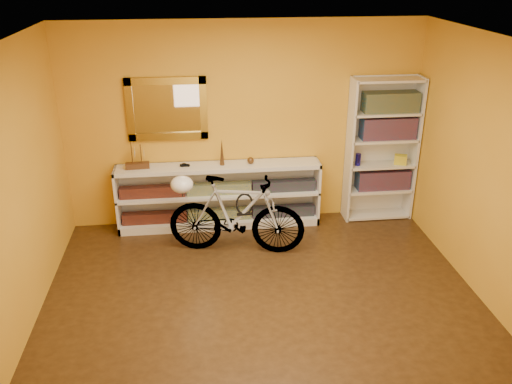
{
  "coord_description": "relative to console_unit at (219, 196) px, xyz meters",
  "views": [
    {
      "loc": [
        -0.6,
        -4.5,
        3.27
      ],
      "look_at": [
        0.0,
        0.7,
        0.95
      ],
      "focal_mm": 37.55,
      "sensor_mm": 36.0,
      "label": 1
    }
  ],
  "objects": [
    {
      "name": "right_wall",
      "position": [
        2.61,
        -1.81,
        0.88
      ],
      "size": [
        0.01,
        4.0,
        2.6
      ],
      "primitive_type": "cube",
      "color": "orange",
      "rests_on": "ground"
    },
    {
      "name": "yellow_bag",
      "position": [
        2.38,
        -0.01,
        0.4
      ],
      "size": [
        0.19,
        0.16,
        0.12
      ],
      "primitive_type": "cube",
      "rotation": [
        0.0,
        0.0,
        -0.38
      ],
      "color": "yellow",
      "rests_on": "bookcase"
    },
    {
      "name": "gilt_mirror",
      "position": [
        -0.6,
        0.15,
        1.12
      ],
      "size": [
        0.98,
        0.06,
        0.78
      ],
      "primitive_type": "cube",
      "color": "olive",
      "rests_on": "back_wall"
    },
    {
      "name": "back_wall",
      "position": [
        0.35,
        0.19,
        0.88
      ],
      "size": [
        4.5,
        0.01,
        2.6
      ],
      "primitive_type": "cube",
      "color": "orange",
      "rests_on": "ground"
    },
    {
      "name": "red_tin",
      "position": [
        1.93,
        0.06,
        1.13
      ],
      "size": [
        0.15,
        0.15,
        0.19
      ],
      "primitive_type": "cube",
      "rotation": [
        0.0,
        0.0,
        -0.04
      ],
      "color": "maroon",
      "rests_on": "bookcase"
    },
    {
      "name": "cd_row_lower",
      "position": [
        0.0,
        -0.02,
        -0.26
      ],
      "size": [
        2.5,
        0.13,
        0.14
      ],
      "primitive_type": "cube",
      "color": "black",
      "rests_on": "console_unit"
    },
    {
      "name": "book_row_a",
      "position": [
        2.18,
        0.03,
        0.12
      ],
      "size": [
        0.7,
        0.22,
        0.26
      ],
      "primitive_type": "cube",
      "color": "maroon",
      "rests_on": "bookcase"
    },
    {
      "name": "model_ship",
      "position": [
        -1.0,
        0.0,
        0.6
      ],
      "size": [
        0.3,
        0.13,
        0.35
      ],
      "primitive_type": null,
      "rotation": [
        0.0,
        0.0,
        0.07
      ],
      "color": "#3E2311",
      "rests_on": "console_unit"
    },
    {
      "name": "bookcase",
      "position": [
        2.13,
        0.03,
        0.52
      ],
      "size": [
        0.9,
        0.3,
        1.9
      ],
      "primitive_type": null,
      "color": "silver",
      "rests_on": "floor"
    },
    {
      "name": "travel_mug",
      "position": [
        1.81,
        0.01,
        0.42
      ],
      "size": [
        0.07,
        0.07,
        0.16
      ],
      "primitive_type": "cylinder",
      "color": "#191596",
      "rests_on": "bookcase"
    },
    {
      "name": "book_row_b",
      "position": [
        2.18,
        0.03,
        0.83
      ],
      "size": [
        0.7,
        0.22,
        0.28
      ],
      "primitive_type": "cube",
      "color": "maroon",
      "rests_on": "bookcase"
    },
    {
      "name": "wall_socket",
      "position": [
        1.25,
        0.17,
        -0.17
      ],
      "size": [
        0.09,
        0.02,
        0.09
      ],
      "primitive_type": "cube",
      "color": "silver",
      "rests_on": "back_wall"
    },
    {
      "name": "book_row_c",
      "position": [
        2.18,
        0.03,
        1.16
      ],
      "size": [
        0.7,
        0.22,
        0.25
      ],
      "primitive_type": "cube",
      "color": "#194A5A",
      "rests_on": "bookcase"
    },
    {
      "name": "bicycle",
      "position": [
        0.17,
        -0.7,
        0.06
      ],
      "size": [
        0.74,
        1.69,
        0.97
      ],
      "primitive_type": "imported",
      "rotation": [
        0.0,
        0.0,
        1.37
      ],
      "color": "silver",
      "rests_on": "floor"
    },
    {
      "name": "console_unit",
      "position": [
        0.0,
        0.0,
        0.0
      ],
      "size": [
        2.6,
        0.35,
        0.85
      ],
      "primitive_type": null,
      "color": "silver",
      "rests_on": "floor"
    },
    {
      "name": "toy_car",
      "position": [
        -0.42,
        0.0,
        0.43
      ],
      "size": [
        0.0,
        0.0,
        0.0
      ],
      "primitive_type": "imported",
      "rotation": [
        0.0,
        0.0,
        1.54
      ],
      "color": "black",
      "rests_on": "console_unit"
    },
    {
      "name": "u_lock",
      "position": [
        0.26,
        -0.72,
        0.2
      ],
      "size": [
        0.2,
        0.02,
        0.2
      ],
      "primitive_type": "torus",
      "rotation": [
        1.57,
        0.0,
        0.0
      ],
      "color": "black",
      "rests_on": "bicycle"
    },
    {
      "name": "helmet",
      "position": [
        -0.45,
        -0.58,
        0.42
      ],
      "size": [
        0.26,
        0.25,
        0.2
      ],
      "primitive_type": "ellipsoid",
      "color": "white",
      "rests_on": "bicycle"
    },
    {
      "name": "floor",
      "position": [
        0.35,
        -1.81,
        -0.43
      ],
      "size": [
        4.5,
        4.0,
        0.01
      ],
      "primitive_type": "cube",
      "color": "black",
      "rests_on": "ground"
    },
    {
      "name": "bronze_ornament",
      "position": [
        0.05,
        0.0,
        0.6
      ],
      "size": [
        0.06,
        0.06,
        0.34
      ],
      "primitive_type": "cone",
      "color": "#51351B",
      "rests_on": "console_unit"
    },
    {
      "name": "ceiling",
      "position": [
        0.35,
        -1.81,
        2.18
      ],
      "size": [
        4.5,
        4.0,
        0.01
      ],
      "primitive_type": "cube",
      "color": "silver",
      "rests_on": "ground"
    },
    {
      "name": "cd_row_upper",
      "position": [
        0.0,
        -0.02,
        0.11
      ],
      "size": [
        2.5,
        0.13,
        0.14
      ],
      "primitive_type": "cube",
      "color": "navy",
      "rests_on": "console_unit"
    },
    {
      "name": "decorative_orb",
      "position": [
        0.41,
        0.0,
        0.47
      ],
      "size": [
        0.09,
        0.09,
        0.09
      ],
      "primitive_type": "sphere",
      "color": "#51351B",
      "rests_on": "console_unit"
    },
    {
      "name": "left_wall",
      "position": [
        -1.9,
        -1.81,
        0.88
      ],
      "size": [
        0.01,
        4.0,
        2.6
      ],
      "primitive_type": "cube",
      "color": "orange",
      "rests_on": "ground"
    }
  ]
}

